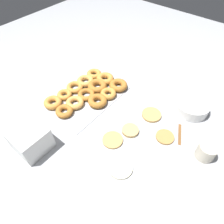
% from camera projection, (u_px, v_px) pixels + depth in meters
% --- Properties ---
extents(ground_plane, '(3.00, 3.00, 0.00)m').
position_uv_depth(ground_plane, '(122.00, 128.00, 1.00)').
color(ground_plane, '#9EA0A5').
extents(pancake_0, '(0.09, 0.09, 0.01)m').
position_uv_depth(pancake_0, '(165.00, 137.00, 0.96)').
color(pancake_0, '#B27F42').
rests_on(pancake_0, ground_plane).
extents(pancake_1, '(0.10, 0.10, 0.01)m').
position_uv_depth(pancake_1, '(151.00, 115.00, 1.06)').
color(pancake_1, tan).
rests_on(pancake_1, ground_plane).
extents(pancake_2, '(0.10, 0.10, 0.01)m').
position_uv_depth(pancake_2, '(121.00, 168.00, 0.86)').
color(pancake_2, beige).
rests_on(pancake_2, ground_plane).
extents(pancake_3, '(0.08, 0.08, 0.02)m').
position_uv_depth(pancake_3, '(130.00, 130.00, 0.99)').
color(pancake_3, tan).
rests_on(pancake_3, ground_plane).
extents(pancake_4, '(0.10, 0.10, 0.01)m').
position_uv_depth(pancake_4, '(113.00, 140.00, 0.95)').
color(pancake_4, tan).
rests_on(pancake_4, ground_plane).
extents(donut_tray, '(0.45, 0.30, 0.04)m').
position_uv_depth(donut_tray, '(89.00, 91.00, 1.16)').
color(donut_tray, '#ADAFB5').
rests_on(donut_tray, ground_plane).
extents(batter_bowl, '(0.18, 0.18, 0.06)m').
position_uv_depth(batter_bowl, '(192.00, 106.00, 1.06)').
color(batter_bowl, white).
rests_on(batter_bowl, ground_plane).
extents(container_stack, '(0.14, 0.15, 0.12)m').
position_uv_depth(container_stack, '(30.00, 139.00, 0.89)').
color(container_stack, white).
rests_on(container_stack, ground_plane).
extents(paper_cup, '(0.08, 0.08, 0.08)m').
position_uv_depth(paper_cup, '(206.00, 151.00, 0.87)').
color(paper_cup, beige).
rests_on(paper_cup, ground_plane).
extents(spatula, '(0.22, 0.13, 0.01)m').
position_uv_depth(spatula, '(180.00, 120.00, 1.04)').
color(spatula, brown).
rests_on(spatula, ground_plane).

